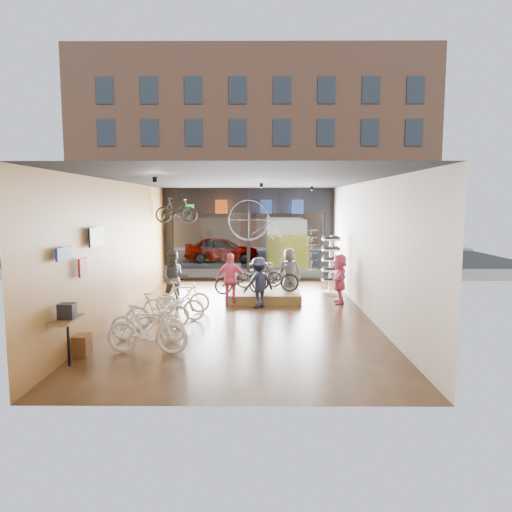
{
  "coord_description": "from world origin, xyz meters",
  "views": [
    {
      "loc": [
        0.42,
        -12.84,
        3.17
      ],
      "look_at": [
        0.34,
        1.4,
        1.53
      ],
      "focal_mm": 32.0,
      "sensor_mm": 36.0,
      "label": 1
    }
  ],
  "objects_px": {
    "floor_bike_3": "(158,311)",
    "floor_bike_5": "(183,297)",
    "box_truck": "(286,242)",
    "customer_1": "(174,279)",
    "street_car": "(222,249)",
    "floor_bike_1": "(147,329)",
    "display_bike_left": "(241,280)",
    "sunglasses_rack": "(331,265)",
    "customer_3": "(259,283)",
    "penny_farthing": "(257,221)",
    "hung_bike": "(176,210)",
    "display_platform": "(263,295)",
    "customer_2": "(231,280)",
    "floor_bike_2": "(148,322)",
    "display_bike_mid": "(275,277)",
    "floor_bike_4": "(174,304)",
    "customer_5": "(339,279)",
    "customer_4": "(290,272)",
    "display_bike_right": "(259,275)"
  },
  "relations": [
    {
      "from": "display_bike_left",
      "to": "customer_3",
      "type": "distance_m",
      "value": 0.9
    },
    {
      "from": "floor_bike_1",
      "to": "display_bike_mid",
      "type": "bearing_deg",
      "value": -23.89
    },
    {
      "from": "customer_1",
      "to": "penny_farthing",
      "type": "distance_m",
      "value": 5.03
    },
    {
      "from": "customer_2",
      "to": "sunglasses_rack",
      "type": "bearing_deg",
      "value": -145.91
    },
    {
      "from": "penny_farthing",
      "to": "customer_3",
      "type": "bearing_deg",
      "value": -89.2
    },
    {
      "from": "customer_2",
      "to": "sunglasses_rack",
      "type": "relative_size",
      "value": 0.79
    },
    {
      "from": "customer_1",
      "to": "street_car",
      "type": "bearing_deg",
      "value": 78.17
    },
    {
      "from": "display_bike_left",
      "to": "sunglasses_rack",
      "type": "distance_m",
      "value": 3.43
    },
    {
      "from": "display_bike_right",
      "to": "customer_5",
      "type": "distance_m",
      "value": 2.79
    },
    {
      "from": "floor_bike_3",
      "to": "floor_bike_5",
      "type": "distance_m",
      "value": 1.75
    },
    {
      "from": "floor_bike_5",
      "to": "customer_3",
      "type": "bearing_deg",
      "value": -78.88
    },
    {
      "from": "customer_2",
      "to": "penny_farthing",
      "type": "relative_size",
      "value": 0.83
    },
    {
      "from": "floor_bike_2",
      "to": "customer_3",
      "type": "height_order",
      "value": "customer_3"
    },
    {
      "from": "floor_bike_5",
      "to": "street_car",
      "type": "bearing_deg",
      "value": -7.6
    },
    {
      "from": "customer_3",
      "to": "penny_farthing",
      "type": "bearing_deg",
      "value": -118.21
    },
    {
      "from": "display_bike_mid",
      "to": "floor_bike_4",
      "type": "bearing_deg",
      "value": 139.96
    },
    {
      "from": "floor_bike_5",
      "to": "sunglasses_rack",
      "type": "distance_m",
      "value": 5.54
    },
    {
      "from": "floor_bike_3",
      "to": "hung_bike",
      "type": "xyz_separation_m",
      "value": [
        -0.53,
        5.78,
        2.45
      ]
    },
    {
      "from": "street_car",
      "to": "floor_bike_1",
      "type": "relative_size",
      "value": 2.32
    },
    {
      "from": "street_car",
      "to": "floor_bike_5",
      "type": "height_order",
      "value": "street_car"
    },
    {
      "from": "box_truck",
      "to": "customer_1",
      "type": "bearing_deg",
      "value": -111.37
    },
    {
      "from": "floor_bike_1",
      "to": "floor_bike_2",
      "type": "xyz_separation_m",
      "value": [
        -0.18,
        0.8,
        -0.05
      ]
    },
    {
      "from": "floor_bike_5",
      "to": "display_platform",
      "type": "distance_m",
      "value": 3.03
    },
    {
      "from": "customer_1",
      "to": "sunglasses_rack",
      "type": "xyz_separation_m",
      "value": [
        5.09,
        2.15,
        0.14
      ]
    },
    {
      "from": "customer_4",
      "to": "penny_farthing",
      "type": "bearing_deg",
      "value": -67.86
    },
    {
      "from": "floor_bike_2",
      "to": "display_bike_mid",
      "type": "height_order",
      "value": "display_bike_mid"
    },
    {
      "from": "customer_5",
      "to": "sunglasses_rack",
      "type": "xyz_separation_m",
      "value": [
        -0.05,
        1.42,
        0.24
      ]
    },
    {
      "from": "customer_3",
      "to": "customer_4",
      "type": "height_order",
      "value": "customer_4"
    },
    {
      "from": "penny_farthing",
      "to": "hung_bike",
      "type": "distance_m",
      "value": 3.13
    },
    {
      "from": "display_bike_mid",
      "to": "customer_3",
      "type": "relative_size",
      "value": 1.03
    },
    {
      "from": "box_truck",
      "to": "customer_2",
      "type": "relative_size",
      "value": 3.64
    },
    {
      "from": "display_platform",
      "to": "customer_3",
      "type": "xyz_separation_m",
      "value": [
        -0.15,
        -1.16,
        0.62
      ]
    },
    {
      "from": "floor_bike_1",
      "to": "display_bike_left",
      "type": "relative_size",
      "value": 1.04
    },
    {
      "from": "box_truck",
      "to": "floor_bike_2",
      "type": "xyz_separation_m",
      "value": [
        -3.97,
        -13.65,
        -0.71
      ]
    },
    {
      "from": "customer_4",
      "to": "penny_farthing",
      "type": "relative_size",
      "value": 0.82
    },
    {
      "from": "display_platform",
      "to": "customer_1",
      "type": "height_order",
      "value": "customer_1"
    },
    {
      "from": "customer_2",
      "to": "sunglasses_rack",
      "type": "height_order",
      "value": "sunglasses_rack"
    },
    {
      "from": "street_car",
      "to": "hung_bike",
      "type": "xyz_separation_m",
      "value": [
        -1.06,
        -7.8,
        2.24
      ]
    },
    {
      "from": "floor_bike_4",
      "to": "penny_farthing",
      "type": "distance_m",
      "value": 6.29
    },
    {
      "from": "floor_bike_3",
      "to": "hung_bike",
      "type": "height_order",
      "value": "hung_bike"
    },
    {
      "from": "customer_1",
      "to": "sunglasses_rack",
      "type": "relative_size",
      "value": 0.86
    },
    {
      "from": "floor_bike_4",
      "to": "box_truck",
      "type": "bearing_deg",
      "value": -11.9
    },
    {
      "from": "sunglasses_rack",
      "to": "street_car",
      "type": "bearing_deg",
      "value": 97.6
    },
    {
      "from": "floor_bike_2",
      "to": "penny_farthing",
      "type": "relative_size",
      "value": 0.9
    },
    {
      "from": "floor_bike_1",
      "to": "box_truck",
      "type": "bearing_deg",
      "value": -10.09
    },
    {
      "from": "box_truck",
      "to": "display_platform",
      "type": "bearing_deg",
      "value": -98.05
    },
    {
      "from": "street_car",
      "to": "display_bike_mid",
      "type": "relative_size",
      "value": 2.54
    },
    {
      "from": "customer_5",
      "to": "hung_bike",
      "type": "height_order",
      "value": "hung_bike"
    },
    {
      "from": "sunglasses_rack",
      "to": "penny_farthing",
      "type": "xyz_separation_m",
      "value": [
        -2.58,
        1.91,
        1.47
      ]
    },
    {
      "from": "floor_bike_4",
      "to": "floor_bike_1",
      "type": "bearing_deg",
      "value": -174.89
    }
  ]
}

